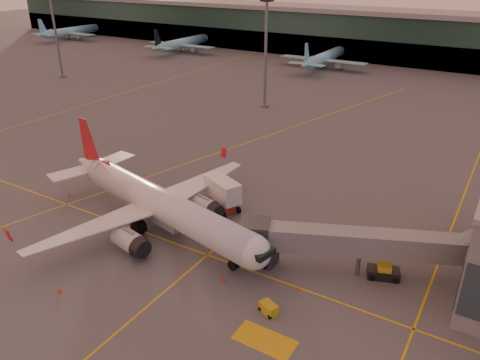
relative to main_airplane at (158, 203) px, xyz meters
The scene contains 16 objects.
ground 9.01m from the main_airplane, 58.09° to the right, with size 600.00×600.00×0.00m, color #4C4F54.
taxi_markings 37.90m from the main_airplane, 94.60° to the left, with size 100.12×173.00×0.01m.
terminal 135.04m from the main_airplane, 88.17° to the left, with size 400.00×20.00×17.60m.
mast_west_far 102.47m from the main_airplane, 147.26° to the left, with size 2.40×2.40×25.60m.
mast_west_near 62.13m from the main_airplane, 104.88° to the left, with size 2.40×2.40×25.60m.
distant_aircraft_row 112.19m from the main_airplane, 82.24° to the left, with size 350.00×34.00×13.00m.
main_airplane is the anchor object (origin of this frame).
jet_bridge 28.26m from the main_airplane, ahead, with size 27.49×14.03×5.89m.
catering_truck 10.13m from the main_airplane, 63.35° to the left, with size 6.78×5.03×4.83m.
gpu_cart 22.27m from the main_airplane, 19.31° to the right, with size 2.29×1.85×1.16m.
pushback_tug 29.87m from the main_airplane, ahead, with size 4.03×3.03×1.85m.
cone_nose 22.30m from the main_airplane, ahead, with size 0.40×0.40×0.52m.
cone_tail 18.76m from the main_airplane, behind, with size 0.40×0.40×0.51m.
cone_wing_right 16.77m from the main_airplane, 92.02° to the right, with size 0.44×0.44×0.57m.
cone_wing_left 16.59m from the main_airplane, 97.35° to the left, with size 0.38×0.38×0.48m.
cone_fwd 15.36m from the main_airplane, 21.52° to the right, with size 0.42×0.42×0.53m.
Camera 1 is at (33.72, -34.59, 33.30)m, focal length 35.00 mm.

